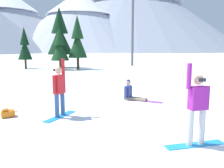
# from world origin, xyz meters

# --- Properties ---
(snowboarder_foreground) EXTENTS (1.58, 0.42, 2.02)m
(snowboarder_foreground) POSITION_xyz_m (1.99, 0.65, 0.96)
(snowboarder_foreground) COLOR #1E8CD8
(snowboarder_foreground) RESTS_ON ground_plane
(snowboarder_midground) EXTENTS (1.27, 1.30, 2.02)m
(snowboarder_midground) POSITION_xyz_m (-0.86, 4.23, 0.96)
(snowboarder_midground) COLOR #1E8CD8
(snowboarder_midground) RESTS_ON ground_plane
(snowboarder_background) EXTENTS (1.47, 1.50, 0.96)m
(snowboarder_background) POSITION_xyz_m (2.63, 5.90, 0.33)
(snowboarder_background) COLOR gray
(snowboarder_background) RESTS_ON ground_plane
(backpack_orange) EXTENTS (0.55, 0.39, 0.29)m
(backpack_orange) POSITION_xyz_m (-2.59, 4.79, 0.13)
(backpack_orange) COLOR orange
(backpack_orange) RESTS_ON ground_plane
(pine_tree_young) EXTENTS (1.70, 1.70, 5.06)m
(pine_tree_young) POSITION_xyz_m (-2.43, 26.52, 2.76)
(pine_tree_young) COLOR #472D19
(pine_tree_young) RESTS_ON ground_plane
(pine_tree_short) EXTENTS (3.27, 3.27, 7.73)m
(pine_tree_short) POSITION_xyz_m (1.87, 26.92, 4.22)
(pine_tree_short) COLOR #472D19
(pine_tree_short) RESTS_ON ground_plane
(pine_tree_broad) EXTENTS (2.23, 2.23, 6.30)m
(pine_tree_broad) POSITION_xyz_m (3.46, 23.31, 3.43)
(pine_tree_broad) COLOR #472D19
(pine_tree_broad) RESTS_ON ground_plane
(pine_tree_tall) EXTENTS (2.11, 2.11, 4.96)m
(pine_tree_tall) POSITION_xyz_m (1.40, 23.36, 2.71)
(pine_tree_tall) COLOR #472D19
(pine_tree_tall) RESTS_ON ground_plane
(ski_lift_tower) EXTENTS (2.87, 0.36, 11.45)m
(ski_lift_tower) POSITION_xyz_m (12.14, 27.04, 6.37)
(ski_lift_tower) COLOR #595B60
(ski_lift_tower) RESTS_ON ground_plane
(peak_north_spur) EXTENTS (138.60, 138.60, 56.20)m
(peak_north_spur) POSITION_xyz_m (-23.02, 220.26, 29.36)
(peak_north_spur) COLOR #9EA3B2
(peak_north_spur) RESTS_ON ground_plane
(peak_east_ridge) EXTENTS (127.41, 127.41, 52.09)m
(peak_east_ridge) POSITION_xyz_m (39.42, 200.16, 27.22)
(peak_east_ridge) COLOR #B2B7C6
(peak_east_ridge) RESTS_ON ground_plane
(peak_central_summit) EXTENTS (228.99, 228.99, 84.58)m
(peak_central_summit) POSITION_xyz_m (106.44, 236.44, 44.19)
(peak_central_summit) COLOR #8C93A3
(peak_central_summit) RESTS_ON ground_plane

